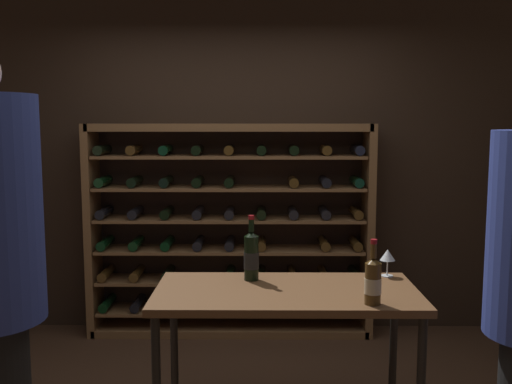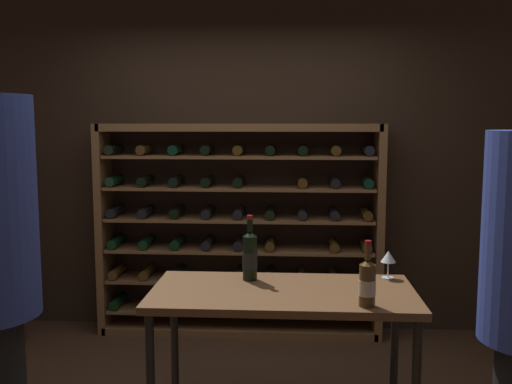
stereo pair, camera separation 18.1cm
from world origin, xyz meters
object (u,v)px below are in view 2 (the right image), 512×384
(tasting_table, at_px, (283,305))
(wine_rack, at_px, (239,230))
(wine_bottle_red_label, at_px, (250,256))
(wine_bottle_gold_foil, at_px, (367,283))
(wine_glass_stemmed_left, at_px, (388,258))

(tasting_table, bearing_deg, wine_rack, 102.99)
(wine_bottle_red_label, relative_size, wine_bottle_gold_foil, 1.14)
(wine_rack, distance_m, wine_glass_stemmed_left, 1.70)
(tasting_table, relative_size, wine_glass_stemmed_left, 8.86)
(wine_bottle_gold_foil, bearing_deg, tasting_table, 148.91)
(tasting_table, distance_m, wine_glass_stemmed_left, 0.67)
(wine_rack, relative_size, wine_bottle_red_label, 6.32)
(wine_rack, relative_size, tasting_table, 1.66)
(wine_bottle_red_label, distance_m, wine_bottle_gold_foil, 0.72)
(tasting_table, bearing_deg, wine_bottle_red_label, 135.66)
(tasting_table, height_order, wine_bottle_gold_foil, wine_bottle_gold_foil)
(wine_glass_stemmed_left, bearing_deg, wine_rack, 124.64)
(tasting_table, xyz_separation_m, wine_bottle_gold_foil, (0.40, -0.24, 0.20))
(wine_rack, bearing_deg, tasting_table, -77.01)
(tasting_table, bearing_deg, wine_glass_stemmed_left, 24.06)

